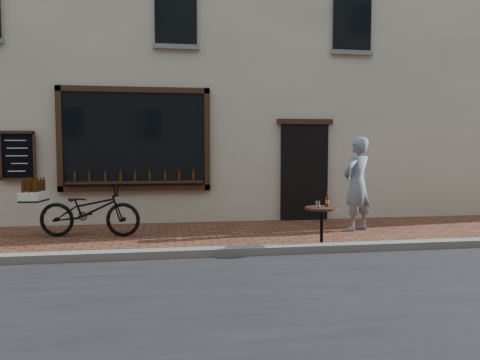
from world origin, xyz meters
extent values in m
plane|color=#58291C|center=(0.00, 0.00, 0.00)|extent=(90.00, 90.00, 0.00)
cube|color=slate|center=(0.00, 0.20, 0.06)|extent=(90.00, 0.25, 0.12)
cube|color=beige|center=(0.00, 6.50, 5.00)|extent=(28.00, 6.00, 10.00)
cube|color=black|center=(-1.90, 3.45, 1.85)|extent=(3.00, 0.06, 2.00)
cube|color=black|center=(-1.90, 3.43, 2.91)|extent=(3.24, 0.10, 0.12)
cube|color=black|center=(-1.90, 3.43, 0.79)|extent=(3.24, 0.10, 0.12)
cube|color=black|center=(-3.46, 3.43, 1.85)|extent=(0.12, 0.10, 2.24)
cube|color=black|center=(-0.34, 3.43, 1.85)|extent=(0.12, 0.10, 2.24)
cube|color=black|center=(-1.90, 3.38, 0.92)|extent=(2.90, 0.16, 0.05)
cube|color=black|center=(1.90, 3.46, 1.10)|extent=(1.10, 0.10, 2.20)
cube|color=black|center=(1.90, 3.43, 2.26)|extent=(1.30, 0.10, 0.12)
cube|color=black|center=(-4.30, 3.44, 1.50)|extent=(0.62, 0.04, 0.92)
cylinder|color=#3D1C07|center=(-3.15, 3.38, 1.04)|extent=(0.06, 0.06, 0.19)
cylinder|color=#3D1C07|center=(-2.84, 3.38, 1.04)|extent=(0.06, 0.06, 0.19)
cylinder|color=#3D1C07|center=(-2.52, 3.38, 1.04)|extent=(0.06, 0.06, 0.19)
cylinder|color=#3D1C07|center=(-2.21, 3.38, 1.04)|extent=(0.06, 0.06, 0.19)
cylinder|color=#3D1C07|center=(-1.90, 3.38, 1.04)|extent=(0.06, 0.06, 0.19)
cylinder|color=#3D1C07|center=(-1.59, 3.38, 1.04)|extent=(0.06, 0.06, 0.19)
cylinder|color=#3D1C07|center=(-1.27, 3.38, 1.04)|extent=(0.06, 0.06, 0.19)
cylinder|color=#3D1C07|center=(-0.96, 3.38, 1.04)|extent=(0.06, 0.06, 0.19)
cylinder|color=#3D1C07|center=(-0.65, 3.38, 1.04)|extent=(0.06, 0.06, 0.19)
cube|color=black|center=(-1.00, 3.46, 4.60)|extent=(0.90, 0.06, 1.40)
cube|color=black|center=(3.00, 3.46, 4.60)|extent=(0.90, 0.06, 1.40)
imported|color=black|center=(-2.67, 2.12, 0.49)|extent=(1.96, 0.93, 0.99)
cube|color=black|center=(-3.70, 2.28, 0.68)|extent=(0.45, 0.58, 0.03)
cube|color=white|center=(-3.70, 2.28, 0.77)|extent=(0.45, 0.60, 0.15)
cylinder|color=#3D1C07|center=(-3.62, 2.07, 0.95)|extent=(0.06, 0.06, 0.21)
cylinder|color=#3D1C07|center=(-3.73, 2.08, 0.95)|extent=(0.06, 0.06, 0.21)
cylinder|color=#3D1C07|center=(-3.83, 2.10, 0.95)|extent=(0.06, 0.06, 0.21)
cylinder|color=#3D1C07|center=(-3.60, 2.20, 0.95)|extent=(0.06, 0.06, 0.21)
cylinder|color=#3D1C07|center=(-3.71, 2.21, 0.95)|extent=(0.06, 0.06, 0.21)
cylinder|color=#3D1C07|center=(-3.81, 2.23, 0.95)|extent=(0.06, 0.06, 0.21)
cylinder|color=#3D1C07|center=(-3.58, 2.33, 0.95)|extent=(0.06, 0.06, 0.21)
cylinder|color=#3D1C07|center=(-3.69, 2.34, 0.95)|extent=(0.06, 0.06, 0.21)
cylinder|color=#3D1C07|center=(-3.80, 2.36, 0.95)|extent=(0.06, 0.06, 0.21)
cylinder|color=#3D1C07|center=(-3.56, 2.46, 0.95)|extent=(0.06, 0.06, 0.21)
cylinder|color=black|center=(1.27, 0.35, 0.01)|extent=(0.40, 0.40, 0.03)
cylinder|color=black|center=(1.27, 0.35, 0.35)|extent=(0.05, 0.05, 0.64)
cylinder|color=black|center=(1.27, 0.35, 0.68)|extent=(0.55, 0.55, 0.04)
cylinder|color=gold|center=(1.37, 0.40, 0.78)|extent=(0.06, 0.06, 0.05)
cylinder|color=white|center=(1.17, 0.29, 0.76)|extent=(0.07, 0.07, 0.12)
imported|color=gray|center=(2.55, 1.96, 0.94)|extent=(0.82, 0.72, 1.88)
camera|label=1|loc=(-1.23, -6.92, 1.67)|focal=35.00mm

